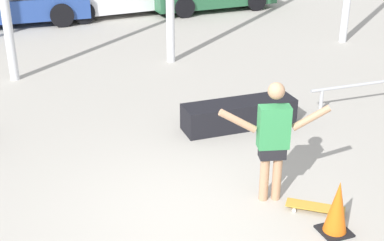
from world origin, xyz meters
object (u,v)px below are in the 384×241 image
at_px(grind_rail, 371,86).
at_px(traffic_cone, 337,208).
at_px(grind_box, 239,114).
at_px(parked_car_blue, 9,2).
at_px(skateboarder, 273,137).
at_px(skateboard, 315,207).

bearing_deg(grind_rail, traffic_cone, -132.78).
distance_m(grind_box, parked_car_blue, 9.90).
bearing_deg(traffic_cone, skateboarder, 112.06).
relative_size(skateboarder, skateboard, 2.33).
height_order(skateboard, grind_box, grind_box).
relative_size(skateboard, traffic_cone, 1.01).
bearing_deg(grind_box, grind_rail, 0.46).
distance_m(skateboarder, parked_car_blue, 11.96).
height_order(skateboard, parked_car_blue, parked_car_blue).
bearing_deg(skateboarder, grind_rail, 49.41).
distance_m(skateboarder, skateboard, 1.09).
height_order(grind_rail, traffic_cone, traffic_cone).
xyz_separation_m(skateboard, traffic_cone, (-0.03, -0.49, 0.29)).
relative_size(grind_box, grind_rail, 0.76).
xyz_separation_m(parked_car_blue, traffic_cone, (3.06, -12.62, -0.32)).
relative_size(skateboarder, traffic_cone, 2.35).
xyz_separation_m(skateboarder, parked_car_blue, (-2.67, 11.65, -0.28)).
distance_m(parked_car_blue, traffic_cone, 12.99).
relative_size(grind_box, traffic_cone, 2.80).
relative_size(skateboard, grind_box, 0.36).
xyz_separation_m(grind_box, grind_rail, (2.83, 0.02, 0.14)).
xyz_separation_m(skateboarder, skateboard, (0.43, -0.48, -0.89)).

